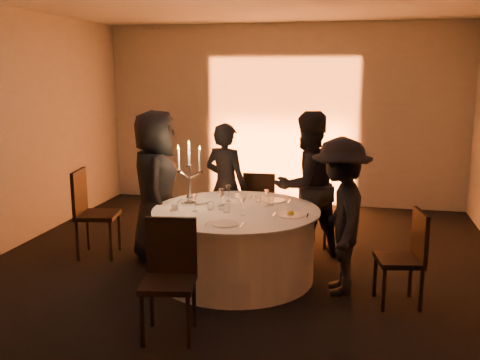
% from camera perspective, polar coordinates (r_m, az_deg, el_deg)
% --- Properties ---
extents(floor, '(7.00, 7.00, 0.00)m').
position_cam_1_polar(floor, '(5.97, -0.42, -10.30)').
color(floor, black).
rests_on(floor, ground).
extents(wall_back, '(7.00, 0.00, 7.00)m').
position_cam_1_polar(wall_back, '(9.02, 4.55, 6.89)').
color(wall_back, '#ADA9A0').
rests_on(wall_back, floor).
extents(wall_front, '(7.00, 0.00, 7.00)m').
position_cam_1_polar(wall_front, '(2.38, -19.66, -6.72)').
color(wall_front, '#ADA9A0').
rests_on(wall_front, floor).
extents(uplighter_fixture, '(0.25, 0.12, 0.10)m').
position_cam_1_polar(uplighter_fixture, '(8.96, 4.14, -2.53)').
color(uplighter_fixture, black).
rests_on(uplighter_fixture, floor).
extents(banquet_table, '(1.80, 1.80, 0.77)m').
position_cam_1_polar(banquet_table, '(5.84, -0.43, -6.79)').
color(banquet_table, black).
rests_on(banquet_table, floor).
extents(chair_left, '(0.54, 0.54, 1.06)m').
position_cam_1_polar(chair_left, '(6.72, -15.70, -2.85)').
color(chair_left, black).
rests_on(chair_left, floor).
extents(chair_back_left, '(0.42, 0.42, 0.94)m').
position_cam_1_polar(chair_back_left, '(7.01, 2.16, -2.44)').
color(chair_back_left, black).
rests_on(chair_back_left, floor).
extents(chair_back_right, '(0.53, 0.53, 0.90)m').
position_cam_1_polar(chair_back_right, '(6.79, 7.48, -3.24)').
color(chair_back_right, black).
rests_on(chair_back_right, floor).
extents(chair_right, '(0.48, 0.48, 0.93)m').
position_cam_1_polar(chair_right, '(5.38, 17.43, -7.40)').
color(chair_right, black).
rests_on(chair_right, floor).
extents(chair_front, '(0.51, 0.51, 1.00)m').
position_cam_1_polar(chair_front, '(4.63, -7.50, -9.53)').
color(chair_front, black).
rests_on(chair_front, floor).
extents(guest_left, '(0.82, 1.01, 1.79)m').
position_cam_1_polar(guest_left, '(6.34, -8.95, -0.71)').
color(guest_left, black).
rests_on(guest_left, floor).
extents(guest_back_left, '(0.68, 0.56, 1.60)m').
position_cam_1_polar(guest_back_left, '(6.78, -1.54, -0.61)').
color(guest_back_left, black).
rests_on(guest_back_left, floor).
extents(guest_back_right, '(1.09, 1.07, 1.77)m').
position_cam_1_polar(guest_back_right, '(6.39, 7.16, -0.61)').
color(guest_back_right, black).
rests_on(guest_back_right, floor).
extents(guest_right, '(0.73, 1.10, 1.59)m').
position_cam_1_polar(guest_right, '(5.45, 10.62, -3.84)').
color(guest_right, black).
rests_on(guest_right, floor).
extents(plate_left, '(0.36, 0.30, 0.01)m').
position_cam_1_polar(plate_left, '(6.06, -4.93, -2.31)').
color(plate_left, white).
rests_on(plate_left, banquet_table).
extents(plate_back_left, '(0.35, 0.25, 0.01)m').
position_cam_1_polar(plate_back_left, '(6.30, -0.40, -1.72)').
color(plate_back_left, white).
rests_on(plate_back_left, banquet_table).
extents(plate_back_right, '(0.35, 0.26, 0.01)m').
position_cam_1_polar(plate_back_right, '(6.10, 3.67, -2.19)').
color(plate_back_right, white).
rests_on(plate_back_right, banquet_table).
extents(plate_right, '(0.36, 0.29, 0.08)m').
position_cam_1_polar(plate_right, '(5.51, 5.45, -3.62)').
color(plate_right, white).
rests_on(plate_right, banquet_table).
extents(plate_front, '(0.36, 0.26, 0.01)m').
position_cam_1_polar(plate_front, '(5.17, -1.66, -4.70)').
color(plate_front, white).
rests_on(plate_front, banquet_table).
extents(coffee_cup, '(0.11, 0.11, 0.07)m').
position_cam_1_polar(coffee_cup, '(5.73, -6.93, -2.92)').
color(coffee_cup, white).
rests_on(coffee_cup, banquet_table).
extents(candelabra, '(0.30, 0.14, 0.72)m').
position_cam_1_polar(candelabra, '(5.90, -5.40, -0.25)').
color(candelabra, silver).
rests_on(candelabra, banquet_table).
extents(wine_glass_a, '(0.07, 0.07, 0.19)m').
position_cam_1_polar(wine_glass_a, '(5.69, -2.04, -1.82)').
color(wine_glass_a, white).
rests_on(wine_glass_a, banquet_table).
extents(wine_glass_b, '(0.07, 0.07, 0.19)m').
position_cam_1_polar(wine_glass_b, '(5.63, -4.86, -2.00)').
color(wine_glass_b, white).
rests_on(wine_glass_b, banquet_table).
extents(wine_glass_c, '(0.07, 0.07, 0.19)m').
position_cam_1_polar(wine_glass_c, '(5.86, -1.99, -1.43)').
color(wine_glass_c, white).
rests_on(wine_glass_c, banquet_table).
extents(wine_glass_d, '(0.07, 0.07, 0.19)m').
position_cam_1_polar(wine_glass_d, '(6.05, -1.24, -1.02)').
color(wine_glass_d, white).
rests_on(wine_glass_d, banquet_table).
extents(wine_glass_e, '(0.07, 0.07, 0.19)m').
position_cam_1_polar(wine_glass_e, '(5.81, 2.86, -1.55)').
color(wine_glass_e, white).
rests_on(wine_glass_e, banquet_table).
extents(wine_glass_f, '(0.07, 0.07, 0.19)m').
position_cam_1_polar(wine_glass_f, '(5.46, 0.30, -2.39)').
color(wine_glass_f, white).
rests_on(wine_glass_f, banquet_table).
extents(tumbler_a, '(0.07, 0.07, 0.09)m').
position_cam_1_polar(tumbler_a, '(5.90, 3.32, -2.28)').
color(tumbler_a, white).
rests_on(tumbler_a, banquet_table).
extents(tumbler_b, '(0.07, 0.07, 0.09)m').
position_cam_1_polar(tumbler_b, '(5.60, -1.45, -3.01)').
color(tumbler_b, white).
rests_on(tumbler_b, banquet_table).
extents(tumbler_c, '(0.07, 0.07, 0.09)m').
position_cam_1_polar(tumbler_c, '(6.04, 1.96, -1.95)').
color(tumbler_c, white).
rests_on(tumbler_c, banquet_table).
extents(tumbler_d, '(0.07, 0.07, 0.09)m').
position_cam_1_polar(tumbler_d, '(5.70, -3.18, -2.76)').
color(tumbler_d, white).
rests_on(tumbler_d, banquet_table).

